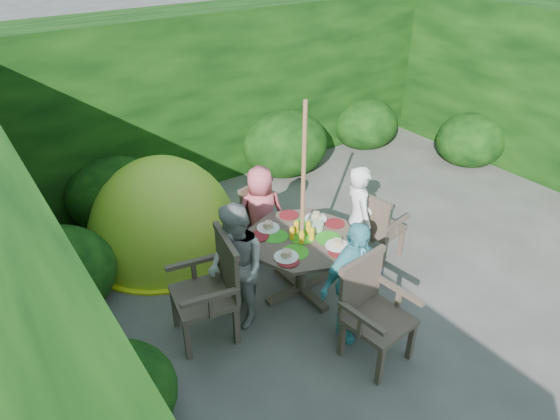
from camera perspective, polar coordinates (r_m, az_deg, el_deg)
ground at (r=5.91m, az=14.91°, el=-8.45°), size 60.00×60.00×0.00m
hedge_enclosure at (r=6.04m, az=7.09°, el=7.27°), size 9.00×9.00×2.50m
patio_table at (r=5.32m, az=2.51°, el=-4.12°), size 1.23×1.23×0.85m
parasol_pole at (r=5.05m, az=2.61°, el=0.52°), size 0.04×0.04×2.20m
garden_chair_right at (r=6.01m, az=10.98°, el=-1.71°), size 0.55×0.60×0.87m
garden_chair_left at (r=4.88m, az=-7.81°, el=-8.79°), size 0.67×0.72×1.05m
garden_chair_back at (r=6.16m, az=-3.61°, el=-0.19°), size 0.61×0.56×0.89m
garden_chair_front at (r=4.73m, az=10.49°, el=-11.10°), size 0.65×0.59×0.99m
child_right at (r=5.73m, az=8.90°, el=-1.01°), size 0.45×0.55×1.31m
child_left at (r=4.92m, az=-5.02°, el=-6.50°), size 0.56×0.69×1.34m
child_back at (r=5.87m, az=-2.22°, el=-0.45°), size 0.67×0.54×1.20m
child_front at (r=4.81m, az=8.28°, el=-8.14°), size 0.76×0.32×1.29m
dome_tent at (r=6.56m, az=-12.79°, el=-3.80°), size 2.07×2.07×2.33m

